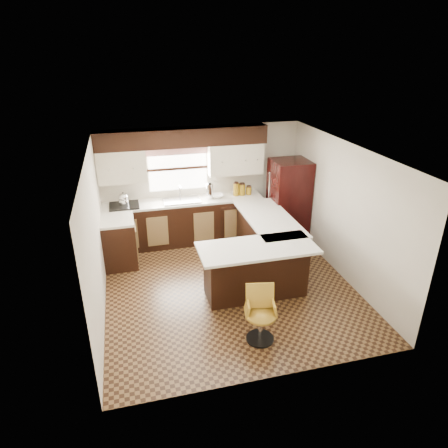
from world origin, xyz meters
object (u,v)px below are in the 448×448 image
object	(u,v)px
peninsula_long	(265,241)
bar_chair	(261,316)
refrigerator	(288,201)
peninsula_return	(256,271)

from	to	relation	value
peninsula_long	bar_chair	distance (m)	2.26
refrigerator	peninsula_long	bearing A→B (deg)	-132.64
peninsula_return	refrigerator	size ratio (longest dim) A/B	0.94
refrigerator	bar_chair	world-z (taller)	refrigerator
peninsula_return	peninsula_long	bearing A→B (deg)	61.70
peninsula_return	refrigerator	distance (m)	2.32
refrigerator	bar_chair	xyz separation A→B (m)	(-1.63, -2.97, -0.46)
peninsula_return	refrigerator	world-z (taller)	refrigerator
peninsula_long	bar_chair	world-z (taller)	peninsula_long
peninsula_long	peninsula_return	xyz separation A→B (m)	(-0.53, -0.97, 0.00)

